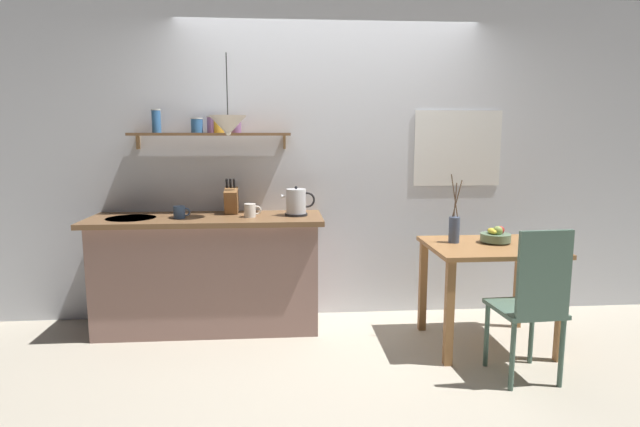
% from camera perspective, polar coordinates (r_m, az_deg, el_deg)
% --- Properties ---
extents(ground_plane, '(14.00, 14.00, 0.00)m').
position_cam_1_polar(ground_plane, '(4.11, 1.71, -13.74)').
color(ground_plane, '#BCB29E').
extents(back_wall, '(6.80, 0.11, 2.70)m').
position_cam_1_polar(back_wall, '(4.47, 3.51, 5.91)').
color(back_wall, silver).
rests_on(back_wall, ground_plane).
extents(kitchen_counter, '(1.83, 0.63, 0.93)m').
position_cam_1_polar(kitchen_counter, '(4.28, -12.27, -6.37)').
color(kitchen_counter, gray).
rests_on(kitchen_counter, ground_plane).
extents(wall_shelf, '(1.29, 0.20, 0.32)m').
position_cam_1_polar(wall_shelf, '(4.30, -12.38, 9.06)').
color(wall_shelf, brown).
extents(dining_table, '(0.89, 0.75, 0.77)m').
position_cam_1_polar(dining_table, '(4.02, 18.18, -5.14)').
color(dining_table, '#9E6B3D').
rests_on(dining_table, ground_plane).
extents(dining_chair_near, '(0.41, 0.43, 1.01)m').
position_cam_1_polar(dining_chair_near, '(3.53, 22.49, -8.80)').
color(dining_chair_near, '#4C6B5B').
rests_on(dining_chair_near, ground_plane).
extents(fruit_bowl, '(0.22, 0.22, 0.13)m').
position_cam_1_polar(fruit_bowl, '(4.06, 18.89, -2.38)').
color(fruit_bowl, slate).
rests_on(fruit_bowl, dining_table).
extents(twig_vase, '(0.09, 0.08, 0.52)m').
position_cam_1_polar(twig_vase, '(3.97, 14.64, -1.62)').
color(twig_vase, '#475675').
rests_on(twig_vase, dining_table).
extents(electric_kettle, '(0.27, 0.18, 0.24)m').
position_cam_1_polar(electric_kettle, '(4.11, -2.62, 1.23)').
color(electric_kettle, black).
rests_on(electric_kettle, kitchen_counter).
extents(knife_block, '(0.11, 0.18, 0.29)m').
position_cam_1_polar(knife_block, '(4.25, -9.80, 1.46)').
color(knife_block, brown).
rests_on(knife_block, kitchen_counter).
extents(coffee_mug_by_sink, '(0.13, 0.09, 0.10)m').
position_cam_1_polar(coffee_mug_by_sink, '(4.12, -15.28, 0.14)').
color(coffee_mug_by_sink, '#3D5B89').
rests_on(coffee_mug_by_sink, kitchen_counter).
extents(coffee_mug_spare, '(0.13, 0.09, 0.11)m').
position_cam_1_polar(coffee_mug_spare, '(4.07, -7.72, 0.34)').
color(coffee_mug_spare, white).
rests_on(coffee_mug_spare, kitchen_counter).
extents(pendant_lamp, '(0.28, 0.28, 0.61)m').
position_cam_1_polar(pendant_lamp, '(4.00, -10.16, 9.58)').
color(pendant_lamp, black).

